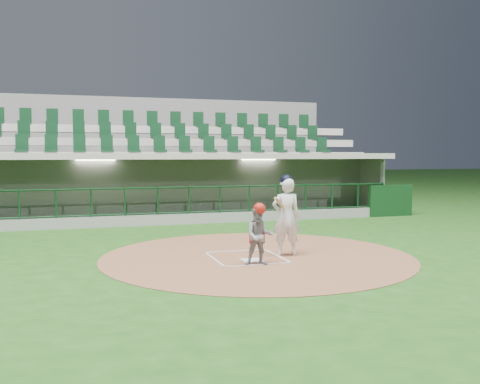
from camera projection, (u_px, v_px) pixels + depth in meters
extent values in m
plane|color=#1D4915|center=(242.00, 256.00, 12.48)|extent=(120.00, 120.00, 0.00)
cylinder|color=brown|center=(257.00, 256.00, 12.38)|extent=(7.20, 7.20, 0.01)
cube|color=white|center=(252.00, 260.00, 11.81)|extent=(0.43, 0.43, 0.02)
cube|color=silver|center=(214.00, 259.00, 11.97)|extent=(0.05, 1.80, 0.01)
cube|color=white|center=(277.00, 255.00, 12.42)|extent=(0.05, 1.80, 0.01)
cube|color=silver|center=(235.00, 251.00, 13.00)|extent=(1.55, 0.05, 0.01)
cube|color=silver|center=(259.00, 265.00, 11.39)|extent=(1.55, 0.05, 0.01)
cube|color=slate|center=(181.00, 234.00, 19.66)|extent=(15.00, 3.00, 0.10)
cube|color=gray|center=(173.00, 193.00, 21.09)|extent=(15.00, 0.20, 2.70)
cube|color=beige|center=(173.00, 187.00, 20.96)|extent=(13.50, 0.04, 0.90)
cube|color=gray|center=(362.00, 191.00, 21.79)|extent=(0.20, 3.00, 2.70)
cube|color=#A9A298|center=(182.00, 156.00, 19.22)|extent=(15.40, 3.50, 0.20)
cube|color=gray|center=(190.00, 220.00, 18.14)|extent=(15.00, 0.15, 0.40)
cube|color=black|center=(189.00, 173.00, 18.03)|extent=(15.00, 0.01, 0.95)
cube|color=brown|center=(176.00, 223.00, 20.64)|extent=(12.75, 0.40, 0.45)
cube|color=white|center=(95.00, 160.00, 18.58)|extent=(1.30, 0.35, 0.04)
cube|color=white|center=(258.00, 159.00, 20.36)|extent=(1.30, 0.35, 0.04)
cube|color=black|center=(390.00, 201.00, 20.37)|extent=(1.80, 0.18, 1.20)
imported|color=maroon|center=(40.00, 212.00, 18.95)|extent=(1.13, 0.77, 1.61)
imported|color=maroon|center=(140.00, 205.00, 19.94)|extent=(1.22, 0.85, 1.92)
imported|color=maroon|center=(232.00, 204.00, 21.04)|extent=(1.01, 0.80, 1.82)
imported|color=#9F1311|center=(293.00, 203.00, 21.62)|extent=(1.69, 0.71, 1.77)
cube|color=slate|center=(166.00, 183.00, 22.64)|extent=(17.00, 6.50, 2.50)
cube|color=#B0AC9F|center=(172.00, 156.00, 21.13)|extent=(16.60, 0.95, 0.30)
cube|color=#9E9A8F|center=(168.00, 142.00, 21.99)|extent=(16.60, 0.95, 0.30)
cube|color=#AFA99E|center=(164.00, 130.00, 22.86)|extent=(16.60, 0.95, 0.30)
cube|color=slate|center=(154.00, 151.00, 25.73)|extent=(17.00, 0.25, 5.05)
imported|color=white|center=(286.00, 217.00, 12.39)|extent=(0.71, 0.51, 1.80)
sphere|color=black|center=(286.00, 181.00, 12.33)|extent=(0.28, 0.28, 0.28)
cylinder|color=#AC7E4E|center=(280.00, 204.00, 12.06)|extent=(0.58, 0.79, 0.39)
imported|color=gray|center=(259.00, 236.00, 11.35)|extent=(0.70, 0.60, 1.25)
sphere|color=#B61D13|center=(259.00, 209.00, 11.31)|extent=(0.26, 0.26, 0.26)
cube|color=#B31316|center=(257.00, 235.00, 11.49)|extent=(0.32, 0.10, 0.35)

